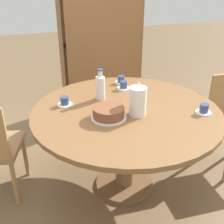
% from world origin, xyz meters
% --- Properties ---
extents(ground_plane, '(14.00, 14.00, 0.00)m').
position_xyz_m(ground_plane, '(0.00, 0.00, 0.00)').
color(ground_plane, brown).
extents(dining_table, '(1.44, 1.44, 0.74)m').
position_xyz_m(dining_table, '(0.00, 0.00, 0.61)').
color(dining_table, brown).
rests_on(dining_table, ground_plane).
extents(bookshelf, '(1.01, 0.28, 1.85)m').
position_xyz_m(bookshelf, '(0.32, 1.55, 0.89)').
color(bookshelf, brown).
rests_on(bookshelf, ground_plane).
extents(coffee_pot, '(0.13, 0.13, 0.25)m').
position_xyz_m(coffee_pot, '(0.04, -0.11, 0.85)').
color(coffee_pot, white).
rests_on(coffee_pot, dining_table).
extents(water_bottle, '(0.07, 0.07, 0.25)m').
position_xyz_m(water_bottle, '(-0.12, 0.25, 0.84)').
color(water_bottle, silver).
rests_on(water_bottle, dining_table).
extents(cake_main, '(0.26, 0.26, 0.08)m').
position_xyz_m(cake_main, '(-0.17, -0.08, 0.78)').
color(cake_main, white).
rests_on(cake_main, dining_table).
extents(cup_a, '(0.12, 0.12, 0.07)m').
position_xyz_m(cup_a, '(0.17, 0.53, 0.76)').
color(cup_a, white).
rests_on(cup_a, dining_table).
extents(cup_b, '(0.12, 0.12, 0.07)m').
position_xyz_m(cup_b, '(-0.42, 0.24, 0.76)').
color(cup_b, white).
rests_on(cup_b, dining_table).
extents(cup_c, '(0.12, 0.12, 0.07)m').
position_xyz_m(cup_c, '(0.14, 0.39, 0.76)').
color(cup_c, white).
rests_on(cup_c, dining_table).
extents(cup_d, '(0.12, 0.12, 0.07)m').
position_xyz_m(cup_d, '(0.51, -0.25, 0.76)').
color(cup_d, white).
rests_on(cup_d, dining_table).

